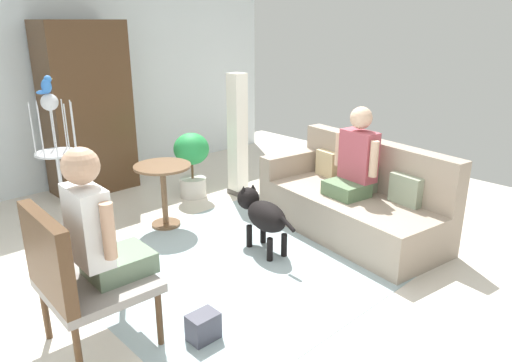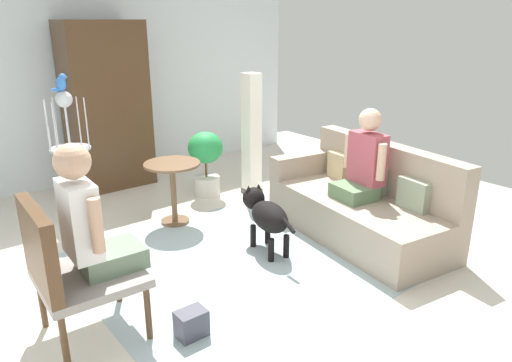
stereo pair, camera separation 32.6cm
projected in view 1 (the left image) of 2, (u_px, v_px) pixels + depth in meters
The scene contains 15 objects.
ground_plane at pixel (253, 262), 4.29m from camera, with size 7.62×7.62×0.00m, color beige.
back_wall at pixel (79, 71), 6.05m from camera, with size 6.03×0.12×2.89m, color silver.
area_rug at pixel (242, 262), 4.26m from camera, with size 2.65×2.40×0.01m, color #9EB2B7.
couch at pixel (353, 201), 4.83m from camera, with size 1.12×2.02×0.92m.
armchair at pixel (74, 273), 2.96m from camera, with size 0.67×0.68×1.00m.
person_on_couch at pixel (355, 159), 4.64m from camera, with size 0.45×0.53×0.87m.
person_on_armchair at pixel (97, 227), 2.99m from camera, with size 0.50×0.50×0.89m.
round_end_table at pixel (163, 183), 4.90m from camera, with size 0.58×0.58×0.67m.
dog at pixel (262, 214), 4.42m from camera, with size 0.35×0.82×0.57m.
bird_cage_stand at pixel (58, 165), 4.63m from camera, with size 0.40×0.40×1.42m.
parrot at pixel (46, 85), 4.38m from camera, with size 0.17×0.10×0.17m.
potted_plant at pixel (192, 159), 5.73m from camera, with size 0.42×0.42×0.79m.
column_lamp at pixel (238, 136), 5.75m from camera, with size 0.20×0.20×1.48m.
armoire_cabinet at pixel (87, 109), 5.81m from camera, with size 0.97×0.56×2.07m, color #4C331E.
handbag at pixel (203, 327), 3.22m from camera, with size 0.20×0.15×0.20m, color #3F3F4C.
Camera 1 is at (-2.61, -2.79, 2.06)m, focal length 33.44 mm.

